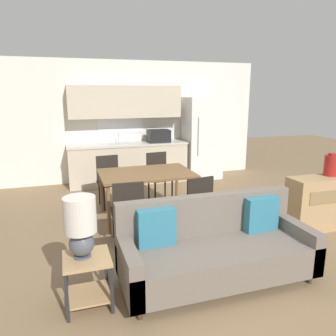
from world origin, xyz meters
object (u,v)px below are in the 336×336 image
object	(u,v)px
vase	(331,165)
dining_chair_near_right	(195,203)
refrigerator	(202,138)
dining_table	(146,176)
dining_chair_near_left	(128,209)
credenza	(328,202)
dining_chair_far_right	(159,174)
couch	(215,249)
dining_chair_far_left	(109,178)
side_table	(88,273)
table_lamp	(80,224)

from	to	relation	value
vase	dining_chair_near_right	xyz separation A→B (m)	(-2.06, 0.25, -0.46)
refrigerator	dining_chair_near_right	world-z (taller)	refrigerator
dining_table	dining_chair_near_left	size ratio (longest dim) A/B	1.63
credenza	dining_chair_far_right	world-z (taller)	dining_chair_far_right
dining_table	dining_chair_far_right	distance (m)	1.00
vase	couch	bearing A→B (deg)	-160.38
dining_chair_far_right	dining_chair_far_left	size ratio (longest dim) A/B	1.00
credenza	dining_chair_far_left	size ratio (longest dim) A/B	1.44
side_table	dining_chair_near_left	bearing A→B (deg)	62.22
vase	dining_chair_near_right	world-z (taller)	vase
dining_chair_near_right	dining_chair_near_left	distance (m)	0.95
dining_table	refrigerator	bearing A→B (deg)	48.69
table_lamp	dining_chair_far_left	bearing A→B (deg)	77.11
dining_chair_near_right	dining_chair_far_right	xyz separation A→B (m)	(-0.02, 1.75, 0.00)
couch	credenza	world-z (taller)	couch
dining_table	couch	size ratio (longest dim) A/B	0.70
couch	dining_chair_far_left	size ratio (longest dim) A/B	2.32
dining_chair_near_left	refrigerator	bearing A→B (deg)	-124.81
dining_table	credenza	size ratio (longest dim) A/B	1.13
refrigerator	dining_chair_far_left	distance (m)	2.77
dining_chair_near_right	dining_chair_far_right	world-z (taller)	same
refrigerator	table_lamp	world-z (taller)	refrigerator
vase	dining_chair_near_left	size ratio (longest dim) A/B	0.38
dining_table	dining_chair_far_left	size ratio (longest dim) A/B	1.63
dining_table	couch	xyz separation A→B (m)	(0.27, -1.95, -0.36)
dining_table	side_table	xyz separation A→B (m)	(-1.08, -2.01, -0.37)
dining_table	dining_chair_near_left	distance (m)	0.99
vase	dining_chair_near_right	size ratio (longest dim) A/B	0.38
vase	side_table	bearing A→B (deg)	-166.55
refrigerator	credenza	world-z (taller)	refrigerator
refrigerator	side_table	xyz separation A→B (m)	(-2.99, -4.18, -0.61)
couch	dining_chair_near_left	world-z (taller)	dining_chair_near_left
refrigerator	side_table	distance (m)	5.17
side_table	dining_chair_far_right	xyz separation A→B (m)	(1.54, 2.87, 0.16)
dining_chair_near_left	dining_chair_far_left	bearing A→B (deg)	-86.37
credenza	couch	bearing A→B (deg)	-161.22
table_lamp	dining_table	bearing A→B (deg)	60.64
side_table	table_lamp	bearing A→B (deg)	154.63
dining_chair_far_right	vase	bearing A→B (deg)	-49.63
dining_chair_near_left	table_lamp	bearing A→B (deg)	64.00
vase	dining_chair_far_left	xyz separation A→B (m)	(-3.01, 1.97, -0.46)
couch	dining_chair_near_right	size ratio (longest dim) A/B	2.32
dining_table	dining_chair_far_left	distance (m)	0.98
credenza	vase	xyz separation A→B (m)	(0.03, 0.05, 0.55)
refrigerator	vase	world-z (taller)	refrigerator
table_lamp	dining_chair_near_left	distance (m)	1.36
dining_table	dining_chair_near_right	xyz separation A→B (m)	(0.48, -0.89, -0.21)
dining_chair_far_left	dining_chair_near_right	bearing A→B (deg)	-68.20
refrigerator	credenza	distance (m)	3.45
dining_chair_far_right	couch	bearing A→B (deg)	-99.43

